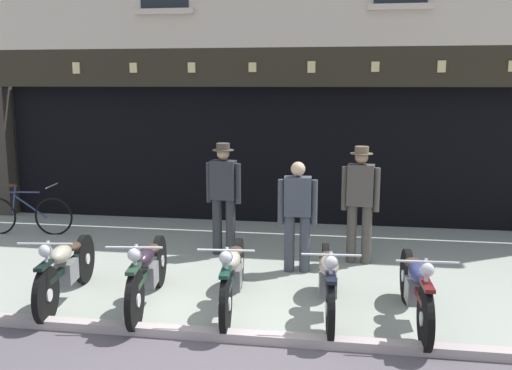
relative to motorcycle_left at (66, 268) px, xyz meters
The scene contains 12 objects.
shop_facade 6.68m from the motorcycle_left, 70.55° to the left, with size 12.25×4.42×6.19m.
motorcycle_left is the anchor object (origin of this frame).
motorcycle_center_left 1.05m from the motorcycle_left, ahead, with size 0.62×2.07×0.93m.
motorcycle_center 2.08m from the motorcycle_left, ahead, with size 0.62×2.07×0.93m.
motorcycle_center_right 3.20m from the motorcycle_left, ahead, with size 0.62×2.00×0.93m.
motorcycle_right 4.18m from the motorcycle_left, ahead, with size 0.62×1.98×0.93m.
salesman_left 2.75m from the motorcycle_left, 56.12° to the left, with size 0.56×0.33×1.76m.
shopkeeper_center 3.18m from the motorcycle_left, 30.38° to the left, with size 0.56×0.26×1.59m.
salesman_right 4.22m from the motorcycle_left, 30.70° to the left, with size 0.56×0.33×1.76m.
advert_board_near 4.73m from the motorcycle_left, 90.58° to the left, with size 0.71×0.03×0.93m.
advert_board_far 4.90m from the motorcycle_left, 105.56° to the left, with size 0.78×0.03×0.99m.
leaning_bicycle 3.66m from the motorcycle_left, 128.14° to the left, with size 1.70×0.50×0.93m.
Camera 1 is at (1.18, -5.45, 2.67)m, focal length 40.14 mm.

